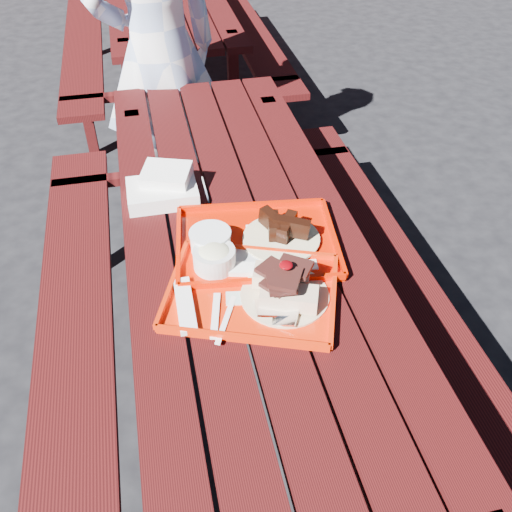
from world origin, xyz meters
name	(u,v)px	position (x,y,z in m)	size (l,w,h in m)	color
ground	(248,389)	(0.00, 0.00, 0.00)	(60.00, 60.00, 0.00)	black
picnic_table_near	(246,287)	(0.00, 0.00, 0.56)	(1.41, 2.40, 0.75)	#380A0A
picnic_table_far	(165,15)	(0.00, 2.80, 0.56)	(1.41, 2.40, 0.75)	#380A0A
near_tray	(253,281)	(-0.02, -0.21, 0.78)	(0.56, 0.50, 0.15)	red
far_tray	(254,241)	(0.02, -0.03, 0.77)	(0.53, 0.44, 0.08)	#C41600
white_cloth	(164,188)	(-0.22, 0.30, 0.79)	(0.23, 0.20, 0.10)	white
person	(159,54)	(-0.14, 1.32, 0.86)	(0.63, 0.41, 1.72)	#A4BAE5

